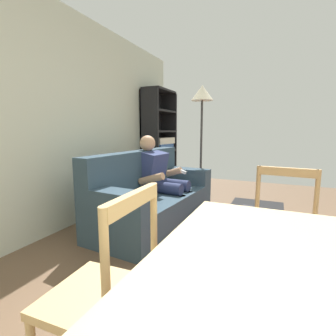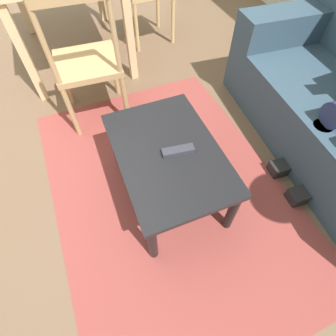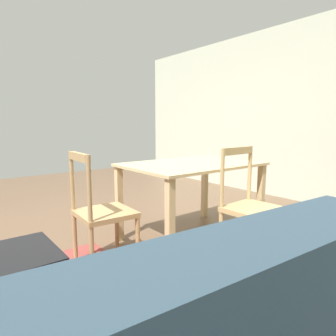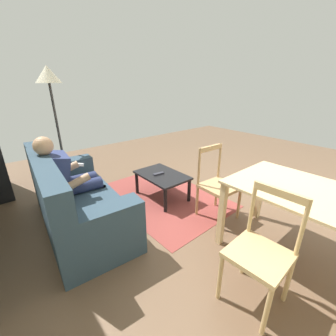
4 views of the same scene
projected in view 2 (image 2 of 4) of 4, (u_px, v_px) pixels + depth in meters
ground_plane at (20, 133)px, 1.96m from camera, size 8.50×8.50×0.00m
coffee_table at (168, 158)px, 1.40m from camera, size 0.80×0.54×0.38m
tv_remote at (178, 150)px, 1.34m from camera, size 0.07×0.18×0.02m
dining_chair_facing_couch at (87, 64)px, 1.71m from camera, size 0.44×0.44×0.93m
area_rug at (168, 188)px, 1.67m from camera, size 2.03×1.45×0.01m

